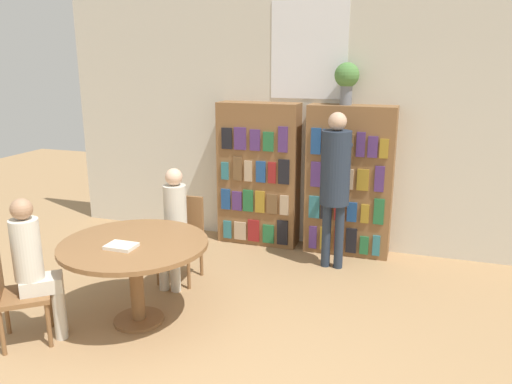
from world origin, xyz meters
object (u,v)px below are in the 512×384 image
at_px(seated_reader_right, 35,263).
at_px(bookshelf_right, 349,181).
at_px(chair_near_camera, 12,288).
at_px(seated_reader_left, 174,222).
at_px(reading_table, 135,255).
at_px(bookshelf_left, 259,175).
at_px(librarian_standing, 335,174).
at_px(chair_left_side, 182,234).
at_px(flower_vase, 347,78).

bearing_deg(seated_reader_right, bookshelf_right, 103.90).
height_order(chair_near_camera, seated_reader_left, seated_reader_left).
relative_size(chair_near_camera, seated_reader_right, 0.72).
height_order(bookshelf_right, reading_table, bookshelf_right).
xyz_separation_m(reading_table, seated_reader_right, (-0.61, -0.49, 0.04)).
distance_m(bookshelf_left, librarian_standing, 1.16).
relative_size(bookshelf_left, librarian_standing, 1.02).
distance_m(bookshelf_right, librarian_standing, 0.54).
height_order(chair_near_camera, seated_reader_right, seated_reader_right).
height_order(chair_near_camera, librarian_standing, librarian_standing).
height_order(reading_table, chair_left_side, chair_left_side).
xyz_separation_m(chair_near_camera, chair_left_side, (0.72, 1.57, 0.00)).
relative_size(reading_table, seated_reader_right, 1.04).
distance_m(bookshelf_left, flower_vase, 1.56).
bearing_deg(flower_vase, librarian_standing, -89.83).
height_order(bookshelf_left, bookshelf_right, same).
relative_size(chair_left_side, seated_reader_left, 0.72).
relative_size(reading_table, seated_reader_left, 1.04).
height_order(bookshelf_right, chair_left_side, bookshelf_right).
bearing_deg(seated_reader_right, seated_reader_left, 117.02).
height_order(bookshelf_right, librarian_standing, bookshelf_right).
xyz_separation_m(chair_near_camera, seated_reader_left, (0.73, 1.39, 0.19)).
bearing_deg(bookshelf_left, librarian_standing, -25.93).
bearing_deg(bookshelf_right, chair_near_camera, -128.31).
xyz_separation_m(reading_table, chair_left_side, (-0.04, 0.97, -0.15)).
relative_size(bookshelf_right, reading_table, 1.39).
relative_size(bookshelf_right, seated_reader_right, 1.45).
relative_size(bookshelf_right, chair_near_camera, 2.01).
bearing_deg(bookshelf_right, bookshelf_left, 180.00).
height_order(bookshelf_left, chair_left_side, bookshelf_left).
bearing_deg(chair_near_camera, bookshelf_left, 119.69).
height_order(chair_left_side, seated_reader_left, seated_reader_left).
relative_size(bookshelf_right, chair_left_side, 2.01).
distance_m(flower_vase, chair_left_side, 2.49).
relative_size(chair_near_camera, seated_reader_left, 0.72).
bearing_deg(seated_reader_left, bookshelf_left, -108.33).
height_order(reading_table, seated_reader_left, seated_reader_left).
bearing_deg(seated_reader_right, librarian_standing, 99.29).
height_order(seated_reader_left, librarian_standing, librarian_standing).
bearing_deg(seated_reader_left, chair_left_side, -90.00).
bearing_deg(reading_table, seated_reader_right, -141.50).
height_order(flower_vase, seated_reader_right, flower_vase).
height_order(bookshelf_left, reading_table, bookshelf_left).
height_order(bookshelf_left, seated_reader_left, bookshelf_left).
bearing_deg(chair_near_camera, bookshelf_right, 103.19).
height_order(flower_vase, seated_reader_left, flower_vase).
bearing_deg(librarian_standing, seated_reader_left, -146.40).
bearing_deg(librarian_standing, reading_table, -128.97).
bearing_deg(seated_reader_left, chair_near_camera, 59.91).
bearing_deg(bookshelf_right, flower_vase, 176.54).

